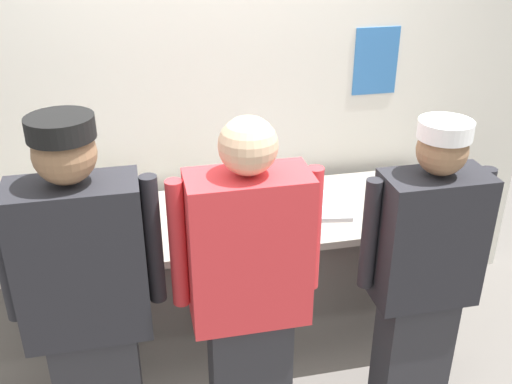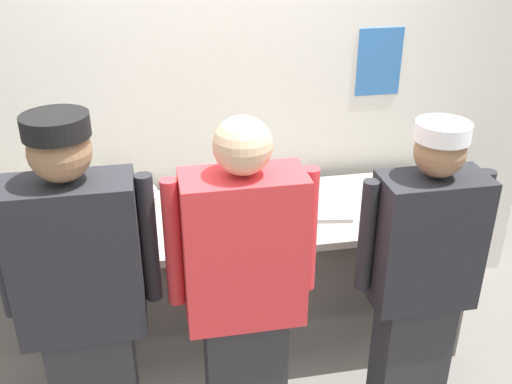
{
  "view_description": "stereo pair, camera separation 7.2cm",
  "coord_description": "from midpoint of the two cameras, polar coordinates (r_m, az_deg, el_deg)",
  "views": [
    {
      "loc": [
        -0.46,
        -2.36,
        2.43
      ],
      "look_at": [
        0.13,
        0.35,
        1.03
      ],
      "focal_mm": 41.89,
      "sensor_mm": 36.0,
      "label": 1
    },
    {
      "loc": [
        -0.39,
        -2.37,
        2.43
      ],
      "look_at": [
        0.13,
        0.35,
        1.03
      ],
      "focal_mm": 41.89,
      "sensor_mm": 36.0,
      "label": 2
    }
  ],
  "objects": [
    {
      "name": "squeeze_bottle_secondary",
      "position": [
        3.22,
        -7.31,
        -0.41
      ],
      "size": [
        0.05,
        0.05,
        0.18
      ],
      "color": "#56A333",
      "rests_on": "prep_counter"
    },
    {
      "name": "prep_counter",
      "position": [
        3.42,
        -2.85,
        -8.73
      ],
      "size": [
        2.56,
        0.75,
        0.89
      ],
      "color": "#56514C",
      "rests_on": "ground"
    },
    {
      "name": "squeeze_bottle_spare",
      "position": [
        3.36,
        -17.33,
        -0.2
      ],
      "size": [
        0.06,
        0.06,
        0.19
      ],
      "color": "#E5E066",
      "rests_on": "prep_counter"
    },
    {
      "name": "chef_near_left",
      "position": [
        2.53,
        -16.48,
        -10.67
      ],
      "size": [
        0.63,
        0.24,
        1.75
      ],
      "color": "#2D2D33",
      "rests_on": "ground"
    },
    {
      "name": "ramekin_orange_sauce",
      "position": [
        2.98,
        -11.67,
        -4.56
      ],
      "size": [
        0.09,
        0.09,
        0.04
      ],
      "color": "white",
      "rests_on": "prep_counter"
    },
    {
      "name": "mixing_bowl_steel",
      "position": [
        3.21,
        -13.14,
        -1.4
      ],
      "size": [
        0.36,
        0.36,
        0.14
      ],
      "primitive_type": "cylinder",
      "color": "#B7BABF",
      "rests_on": "prep_counter"
    },
    {
      "name": "chef_center",
      "position": [
        2.53,
        -1.5,
        -10.23
      ],
      "size": [
        0.62,
        0.24,
        1.71
      ],
      "color": "#2D2D33",
      "rests_on": "ground"
    },
    {
      "name": "sheet_tray",
      "position": [
        3.26,
        4.09,
        -1.36
      ],
      "size": [
        0.51,
        0.4,
        0.02
      ],
      "primitive_type": "cube",
      "rotation": [
        0.0,
        0.0,
        -0.16
      ],
      "color": "#B7BABF",
      "rests_on": "prep_counter"
    },
    {
      "name": "ramekin_red_sauce",
      "position": [
        3.02,
        -20.38,
        -5.4
      ],
      "size": [
        0.1,
        0.1,
        0.04
      ],
      "color": "white",
      "rests_on": "prep_counter"
    },
    {
      "name": "deli_cup",
      "position": [
        3.4,
        -21.55,
        -1.51
      ],
      "size": [
        0.09,
        0.09,
        0.09
      ],
      "primitive_type": "cylinder",
      "color": "white",
      "rests_on": "prep_counter"
    },
    {
      "name": "chef_far_right",
      "position": [
        2.81,
        14.89,
        -8.07
      ],
      "size": [
        0.59,
        0.24,
        1.62
      ],
      "color": "#2D2D33",
      "rests_on": "ground"
    },
    {
      "name": "wall_back",
      "position": [
        3.48,
        -4.58,
        7.7
      ],
      "size": [
        4.02,
        0.11,
        2.6
      ],
      "color": "silver",
      "rests_on": "ground"
    },
    {
      "name": "ramekin_yellow_sauce",
      "position": [
        3.07,
        -5.39,
        -3.01
      ],
      "size": [
        0.1,
        0.1,
        0.05
      ],
      "color": "white",
      "rests_on": "prep_counter"
    },
    {
      "name": "plate_stack_front",
      "position": [
        3.19,
        -3.36,
        -1.26
      ],
      "size": [
        0.2,
        0.2,
        0.1
      ],
      "color": "white",
      "rests_on": "prep_counter"
    },
    {
      "name": "ramekin_green_sauce",
      "position": [
        3.05,
        -16.92,
        -4.5
      ],
      "size": [
        0.08,
        0.08,
        0.04
      ],
      "color": "white",
      "rests_on": "prep_counter"
    },
    {
      "name": "squeeze_bottle_primary",
      "position": [
        3.28,
        11.54,
        -0.3
      ],
      "size": [
        0.06,
        0.06,
        0.18
      ],
      "color": "#E5E066",
      "rests_on": "prep_counter"
    },
    {
      "name": "chefs_knife",
      "position": [
        3.45,
        12.23,
        -0.36
      ],
      "size": [
        0.28,
        0.03,
        0.02
      ],
      "color": "#B7BABF",
      "rests_on": "prep_counter"
    }
  ]
}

